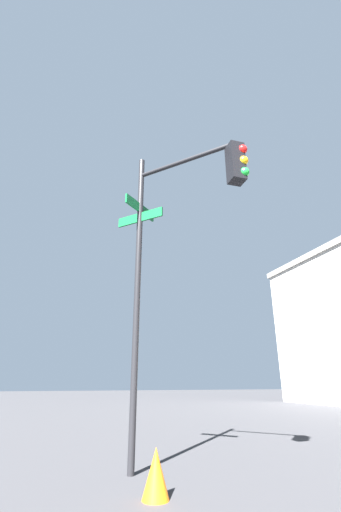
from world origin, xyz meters
The scene contains 2 objects.
traffic_signal_near centered at (-5.99, -6.18, 4.29)m, with size 2.18×2.05×6.09m.
traffic_cone centered at (-5.42, -6.75, 0.30)m, with size 0.36×0.36×0.60m, color orange.
Camera 1 is at (-0.50, -8.06, 1.43)m, focal length 23.40 mm.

